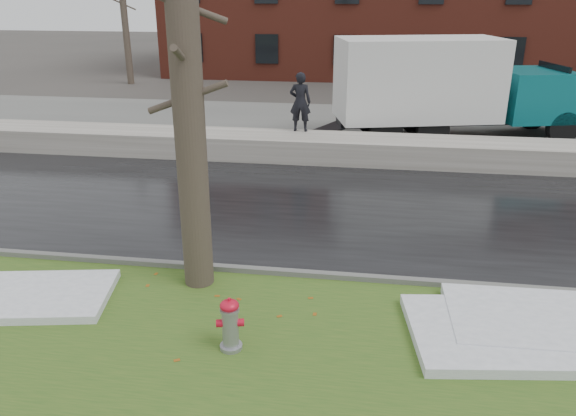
# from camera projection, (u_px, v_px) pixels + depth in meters

# --- Properties ---
(ground) EXTENTS (120.00, 120.00, 0.00)m
(ground) POSITION_uv_depth(u_px,v_px,m) (279.00, 305.00, 9.53)
(ground) COLOR #47423D
(ground) RESTS_ON ground
(verge) EXTENTS (60.00, 4.50, 0.04)m
(verge) POSITION_uv_depth(u_px,v_px,m) (266.00, 347.00, 8.37)
(verge) COLOR #2F541C
(verge) RESTS_ON ground
(road) EXTENTS (60.00, 7.00, 0.03)m
(road) POSITION_uv_depth(u_px,v_px,m) (309.00, 208.00, 13.67)
(road) COLOR black
(road) RESTS_ON ground
(parking_lot) EXTENTS (60.00, 9.00, 0.03)m
(parking_lot) POSITION_uv_depth(u_px,v_px,m) (334.00, 128.00, 21.49)
(parking_lot) COLOR slate
(parking_lot) RESTS_ON ground
(curb) EXTENTS (60.00, 0.15, 0.14)m
(curb) POSITION_uv_depth(u_px,v_px,m) (288.00, 273.00, 10.43)
(curb) COLOR slate
(curb) RESTS_ON ground
(snowbank) EXTENTS (60.00, 1.60, 0.75)m
(snowbank) POSITION_uv_depth(u_px,v_px,m) (324.00, 148.00, 17.40)
(snowbank) COLOR #BAB3AA
(snowbank) RESTS_ON ground
(bg_tree_left) EXTENTS (1.40, 1.62, 6.50)m
(bg_tree_left) POSITION_uv_depth(u_px,v_px,m) (125.00, 21.00, 30.19)
(bg_tree_left) COLOR brown
(bg_tree_left) RESTS_ON ground
(bg_tree_center) EXTENTS (1.40, 1.62, 6.50)m
(bg_tree_center) POSITION_uv_depth(u_px,v_px,m) (249.00, 18.00, 33.06)
(bg_tree_center) COLOR brown
(bg_tree_center) RESTS_ON ground
(fire_hydrant) EXTENTS (0.42, 0.38, 0.85)m
(fire_hydrant) POSITION_uv_depth(u_px,v_px,m) (230.00, 322.00, 8.15)
(fire_hydrant) COLOR gray
(fire_hydrant) RESTS_ON verge
(tree) EXTENTS (1.35, 1.61, 6.51)m
(tree) POSITION_uv_depth(u_px,v_px,m) (188.00, 102.00, 9.00)
(tree) COLOR brown
(tree) RESTS_ON verge
(box_truck) EXTENTS (10.48, 4.47, 3.47)m
(box_truck) POSITION_uv_depth(u_px,v_px,m) (448.00, 86.00, 19.37)
(box_truck) COLOR black
(box_truck) RESTS_ON ground
(worker) EXTENTS (0.68, 0.45, 1.85)m
(worker) POSITION_uv_depth(u_px,v_px,m) (300.00, 102.00, 17.59)
(worker) COLOR black
(worker) RESTS_ON snowbank
(snow_patch_near) EXTENTS (2.84, 2.32, 0.16)m
(snow_patch_near) POSITION_uv_depth(u_px,v_px,m) (497.00, 333.00, 8.54)
(snow_patch_near) COLOR white
(snow_patch_near) RESTS_ON verge
(snow_patch_far) EXTENTS (2.46, 1.97, 0.14)m
(snow_patch_far) POSITION_uv_depth(u_px,v_px,m) (44.00, 296.00, 9.58)
(snow_patch_far) COLOR white
(snow_patch_far) RESTS_ON verge
(snow_patch_side) EXTENTS (2.84, 1.86, 0.18)m
(snow_patch_side) POSITION_uv_depth(u_px,v_px,m) (539.00, 321.00, 8.83)
(snow_patch_side) COLOR white
(snow_patch_side) RESTS_ON verge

